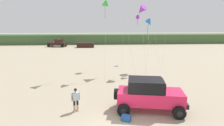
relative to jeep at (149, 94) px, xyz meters
The scene contains 10 objects.
dune_ridge 45.83m from the jeep, 97.68° to the left, with size 90.00×7.38×2.70m, color #426038.
jeep is the anchor object (origin of this frame).
person_watching 5.03m from the jeep, behind, with size 0.58×0.42×1.67m.
cooler_box 2.42m from the jeep, 142.68° to the right, with size 0.56×0.36×0.38m, color #23519E.
distant_pickup 39.93m from the jeep, 110.66° to the left, with size 4.90×3.26×1.98m.
distant_sedan 36.16m from the jeep, 100.88° to the left, with size 4.20×1.70×1.20m, color black.
kite_orange_streamer 11.75m from the jeep, 105.26° to the left, with size 1.12×2.88×8.51m.
kite_black_sled 12.23m from the jeep, 81.45° to the left, with size 1.58×4.25×8.12m.
kite_blue_swept 11.87m from the jeep, 76.20° to the left, with size 1.90×5.46×6.55m.
kite_green_box 17.90m from the jeep, 81.23° to the left, with size 3.03×4.78×7.18m.
Camera 1 is at (-1.10, -9.99, 5.96)m, focal length 30.28 mm.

